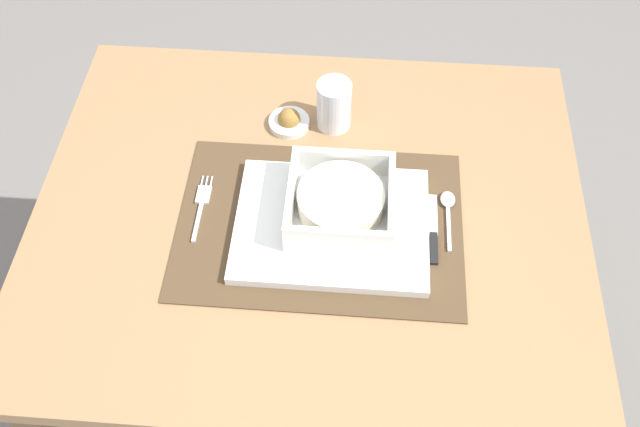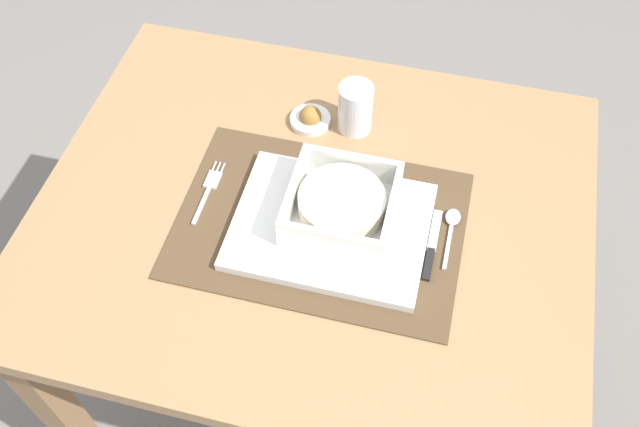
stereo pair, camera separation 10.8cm
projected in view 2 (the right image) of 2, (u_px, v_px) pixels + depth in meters
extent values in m
plane|color=slate|center=(315.00, 390.00, 1.73)|extent=(6.00, 6.00, 0.00)
cube|color=#936D47|center=(313.00, 214.00, 1.13)|extent=(0.89, 0.74, 0.03)
cube|color=brown|center=(71.00, 423.00, 1.31)|extent=(0.05, 0.05, 0.73)
cube|color=brown|center=(189.00, 172.00, 1.68)|extent=(0.05, 0.05, 0.73)
cube|color=brown|center=(519.00, 237.00, 1.57)|extent=(0.05, 0.05, 0.73)
cube|color=#4C3823|center=(320.00, 224.00, 1.10)|extent=(0.45, 0.32, 0.00)
cube|color=white|center=(331.00, 226.00, 1.09)|extent=(0.30, 0.23, 0.02)
cube|color=white|center=(341.00, 213.00, 1.09)|extent=(0.16, 0.16, 0.01)
cube|color=white|center=(294.00, 192.00, 1.07)|extent=(0.01, 0.16, 0.05)
cube|color=white|center=(391.00, 212.00, 1.05)|extent=(0.01, 0.16, 0.05)
cube|color=white|center=(330.00, 242.00, 1.02)|extent=(0.14, 0.01, 0.05)
cube|color=white|center=(353.00, 165.00, 1.11)|extent=(0.14, 0.01, 0.05)
cylinder|color=beige|center=(342.00, 204.00, 1.07)|extent=(0.13, 0.13, 0.04)
cube|color=silver|center=(201.00, 206.00, 1.12)|extent=(0.01, 0.08, 0.00)
cube|color=silver|center=(213.00, 180.00, 1.15)|extent=(0.02, 0.04, 0.00)
cylinder|color=silver|center=(214.00, 167.00, 1.17)|extent=(0.00, 0.02, 0.00)
cylinder|color=silver|center=(218.00, 168.00, 1.17)|extent=(0.00, 0.02, 0.00)
cylinder|color=silver|center=(223.00, 168.00, 1.16)|extent=(0.00, 0.02, 0.00)
cube|color=silver|center=(448.00, 247.00, 1.07)|extent=(0.01, 0.08, 0.00)
ellipsoid|color=silver|center=(453.00, 217.00, 1.10)|extent=(0.02, 0.03, 0.01)
cube|color=black|center=(428.00, 264.00, 1.05)|extent=(0.01, 0.06, 0.01)
cube|color=silver|center=(435.00, 228.00, 1.09)|extent=(0.01, 0.08, 0.00)
cube|color=#59331E|center=(411.00, 262.00, 1.05)|extent=(0.01, 0.06, 0.01)
cube|color=silver|center=(418.00, 226.00, 1.09)|extent=(0.01, 0.08, 0.00)
cylinder|color=white|center=(355.00, 108.00, 1.19)|extent=(0.06, 0.06, 0.09)
cylinder|color=#338C3F|center=(355.00, 114.00, 1.20)|extent=(0.05, 0.05, 0.06)
cylinder|color=white|center=(310.00, 120.00, 1.23)|extent=(0.07, 0.07, 0.01)
sphere|color=olive|center=(310.00, 117.00, 1.22)|extent=(0.04, 0.04, 0.04)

